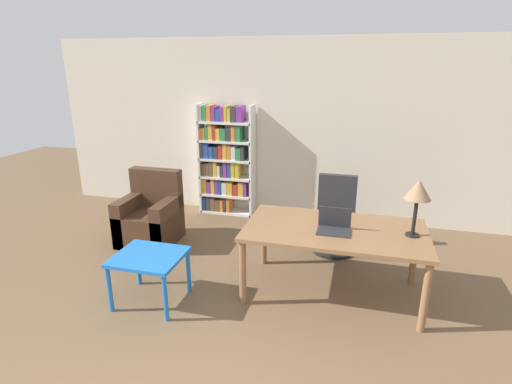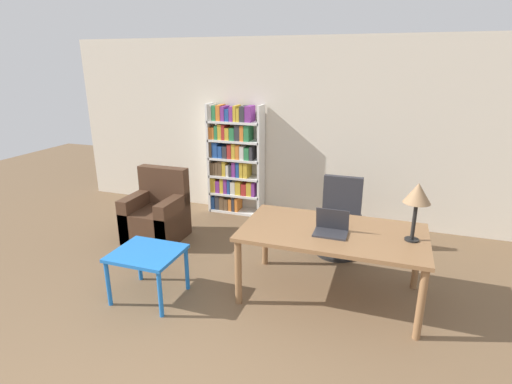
{
  "view_description": "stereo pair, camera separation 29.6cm",
  "coord_description": "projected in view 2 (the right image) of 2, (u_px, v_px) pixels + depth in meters",
  "views": [
    {
      "loc": [
        0.9,
        -1.43,
        2.35
      ],
      "look_at": [
        -0.17,
        2.57,
        0.99
      ],
      "focal_mm": 28.0,
      "sensor_mm": 36.0,
      "label": 1
    },
    {
      "loc": [
        1.19,
        -1.35,
        2.35
      ],
      "look_at": [
        -0.17,
        2.57,
        0.99
      ],
      "focal_mm": 28.0,
      "sensor_mm": 36.0,
      "label": 2
    }
  ],
  "objects": [
    {
      "name": "side_table_blue",
      "position": [
        147.0,
        258.0,
        4.05
      ],
      "size": [
        0.67,
        0.59,
        0.52
      ],
      "color": "blue",
      "rests_on": "ground_plane"
    },
    {
      "name": "bookshelf",
      "position": [
        233.0,
        160.0,
        6.3
      ],
      "size": [
        0.88,
        0.28,
        1.74
      ],
      "color": "white",
      "rests_on": "ground_plane"
    },
    {
      "name": "armchair",
      "position": [
        157.0,
        216.0,
        5.49
      ],
      "size": [
        0.72,
        0.69,
        0.96
      ],
      "color": "#472D1E",
      "rests_on": "ground_plane"
    },
    {
      "name": "laptop",
      "position": [
        331.0,
        228.0,
        3.91
      ],
      "size": [
        0.32,
        0.23,
        0.24
      ],
      "color": "#2D2D33",
      "rests_on": "desk"
    },
    {
      "name": "table_lamp",
      "position": [
        418.0,
        195.0,
        3.63
      ],
      "size": [
        0.25,
        0.25,
        0.57
      ],
      "color": "black",
      "rests_on": "desk"
    },
    {
      "name": "office_chair",
      "position": [
        340.0,
        220.0,
        5.07
      ],
      "size": [
        0.54,
        0.54,
        0.97
      ],
      "color": "black",
      "rests_on": "ground_plane"
    },
    {
      "name": "wall_back",
      "position": [
        309.0,
        132.0,
        5.96
      ],
      "size": [
        8.0,
        0.06,
        2.7
      ],
      "color": "beige",
      "rests_on": "ground_plane"
    },
    {
      "name": "desk",
      "position": [
        332.0,
        238.0,
        4.01
      ],
      "size": [
        1.82,
        1.0,
        0.74
      ],
      "color": "olive",
      "rests_on": "ground_plane"
    }
  ]
}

